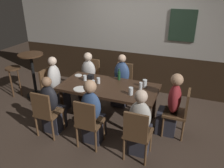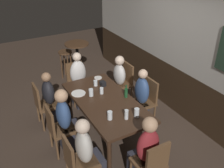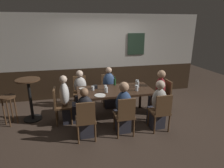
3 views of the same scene
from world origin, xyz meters
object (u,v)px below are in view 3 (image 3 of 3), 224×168
object	(u,v)px
dining_table	(115,93)
chair_right_near	(161,110)
person_left_near	(85,116)
person_mid_near	(123,111)
person_head_east	(158,95)
condiment_caddy	(95,87)
side_bar_table	(30,96)
person_left_far	(81,93)
chair_mid_far	(108,88)
pint_glass_stout	(106,90)
plate_white_large	(100,95)
pint_glass_amber	(138,85)
beer_glass_tall	(93,88)
person_head_west	(67,103)
pint_glass_pale	(137,83)
chair_mid_near	(125,114)
highball_clear	(106,88)
person_right_near	(158,108)
person_mid_far	(109,90)
beer_glass_half	(137,88)
plate_white_small	(82,89)
chair_head_east	(164,95)
chair_head_west	(60,104)
chair_left_near	(86,118)
bar_stool	(8,102)
beer_bottle_green	(115,82)
chair_left_far	(80,90)

from	to	relation	value
dining_table	chair_right_near	bearing A→B (deg)	-47.02
person_left_near	person_mid_near	bearing A→B (deg)	-0.23
chair_right_near	dining_table	bearing A→B (deg)	132.98
person_head_east	person_left_near	bearing A→B (deg)	-160.42
condiment_caddy	side_bar_table	size ratio (longest dim) A/B	0.10
person_left_far	chair_mid_far	bearing A→B (deg)	11.39
pint_glass_stout	plate_white_large	xyz separation A→B (m)	(-0.18, -0.17, -0.05)
pint_glass_amber	beer_glass_tall	bearing A→B (deg)	178.16
chair_mid_far	person_head_west	bearing A→B (deg)	-143.46
plate_white_large	dining_table	bearing A→B (deg)	36.38
dining_table	person_head_west	world-z (taller)	person_head_west
pint_glass_pale	side_bar_table	world-z (taller)	side_bar_table
chair_mid_near	person_head_east	world-z (taller)	person_head_east
chair_mid_far	highball_clear	bearing A→B (deg)	-105.68
beer_glass_tall	pint_glass_pale	world-z (taller)	pint_glass_pale
person_right_near	pint_glass_amber	xyz separation A→B (m)	(-0.21, 0.75, 0.33)
person_mid_far	beer_glass_half	bearing A→B (deg)	-61.11
person_left_far	person_left_near	bearing A→B (deg)	-90.00
chair_mid_far	person_right_near	xyz separation A→B (m)	(0.81, -1.59, -0.01)
chair_right_near	person_left_far	xyz separation A→B (m)	(-1.63, 1.58, -0.03)
plate_white_small	condiment_caddy	bearing A→B (deg)	-9.91
pint_glass_amber	person_head_west	bearing A→B (deg)	-178.73
condiment_caddy	chair_head_east	bearing A→B (deg)	-6.14
dining_table	chair_head_east	world-z (taller)	chair_head_east
chair_mid_near	person_head_west	distance (m)	1.47
person_mid_near	person_mid_far	bearing A→B (deg)	90.00
pint_glass_amber	plate_white_large	distance (m)	1.10
person_mid_far	plate_white_small	size ratio (longest dim) A/B	7.48
chair_head_west	side_bar_table	world-z (taller)	side_bar_table
chair_mid_far	chair_left_near	size ratio (longest dim) A/B	1.00
chair_head_east	side_bar_table	distance (m)	3.41
beer_glass_tall	plate_white_large	xyz separation A→B (m)	(0.11, -0.39, -0.04)
chair_left_near	chair_head_east	xyz separation A→B (m)	(2.16, 0.87, 0.00)
chair_right_near	bar_stool	distance (m)	3.48
beer_bottle_green	person_mid_far	bearing A→B (deg)	102.59
dining_table	person_left_far	distance (m)	1.10
condiment_caddy	chair_left_far	bearing A→B (deg)	116.88
chair_head_east	pint_glass_amber	bearing A→B (deg)	176.89
dining_table	pint_glass_amber	size ratio (longest dim) A/B	11.69
beer_glass_tall	condiment_caddy	xyz separation A→B (m)	(0.07, 0.12, -0.00)
chair_mid_near	person_mid_far	bearing A→B (deg)	90.00
chair_mid_near	beer_bottle_green	distance (m)	1.28
plate_white_small	plate_white_large	bearing A→B (deg)	-57.64
person_right_near	beer_glass_half	distance (m)	0.69
chair_mid_far	chair_right_near	xyz separation A→B (m)	(0.81, -1.75, 0.00)
person_right_near	plate_white_small	bearing A→B (deg)	149.06
plate_white_large	beer_glass_half	bearing A→B (deg)	8.20
plate_white_large	bar_stool	size ratio (longest dim) A/B	0.35
plate_white_large	chair_head_west	bearing A→B (deg)	160.74
person_left_far	dining_table	bearing A→B (deg)	-41.08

